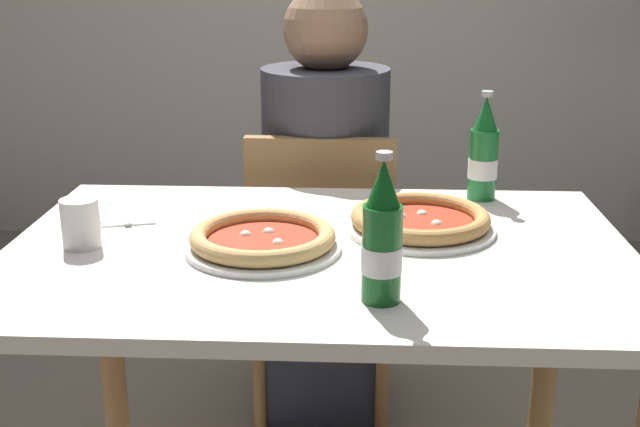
# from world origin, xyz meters

# --- Properties ---
(dining_table_main) EXTENTS (1.20, 0.80, 0.75)m
(dining_table_main) POSITION_xyz_m (0.00, 0.00, 0.64)
(dining_table_main) COLOR silver
(dining_table_main) RESTS_ON ground_plane
(chair_behind_table) EXTENTS (0.41, 0.41, 0.85)m
(chair_behind_table) POSITION_xyz_m (-0.02, 0.61, 0.48)
(chair_behind_table) COLOR olive
(chair_behind_table) RESTS_ON ground_plane
(diner_seated) EXTENTS (0.34, 0.34, 1.21)m
(diner_seated) POSITION_xyz_m (-0.02, 0.66, 0.58)
(diner_seated) COLOR #2D3342
(diner_seated) RESTS_ON ground_plane
(pizza_margherita_near) EXTENTS (0.30, 0.30, 0.04)m
(pizza_margherita_near) POSITION_xyz_m (-0.10, -0.02, 0.77)
(pizza_margherita_near) COLOR white
(pizza_margherita_near) RESTS_ON dining_table_main
(pizza_marinara_far) EXTENTS (0.30, 0.30, 0.04)m
(pizza_marinara_far) POSITION_xyz_m (0.20, 0.10, 0.77)
(pizza_marinara_far) COLOR white
(pizza_marinara_far) RESTS_ON dining_table_main
(beer_bottle_left) EXTENTS (0.07, 0.07, 0.25)m
(beer_bottle_left) POSITION_xyz_m (0.35, 0.33, 0.85)
(beer_bottle_left) COLOR #196B2D
(beer_bottle_left) RESTS_ON dining_table_main
(beer_bottle_center) EXTENTS (0.07, 0.07, 0.25)m
(beer_bottle_center) POSITION_xyz_m (0.11, -0.24, 0.85)
(beer_bottle_center) COLOR #14591E
(beer_bottle_center) RESTS_ON dining_table_main
(napkin_with_cutlery) EXTENTS (0.22, 0.22, 0.01)m
(napkin_with_cutlery) POSITION_xyz_m (-0.45, 0.18, 0.75)
(napkin_with_cutlery) COLOR white
(napkin_with_cutlery) RESTS_ON dining_table_main
(paper_cup) EXTENTS (0.07, 0.07, 0.09)m
(paper_cup) POSITION_xyz_m (-0.45, -0.02, 0.80)
(paper_cup) COLOR white
(paper_cup) RESTS_ON dining_table_main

